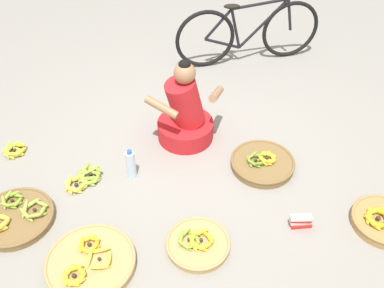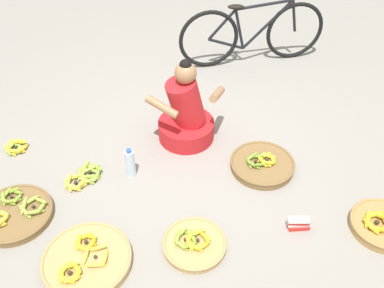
{
  "view_description": "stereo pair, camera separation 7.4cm",
  "coord_description": "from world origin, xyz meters",
  "px_view_note": "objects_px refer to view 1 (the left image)",
  "views": [
    {
      "loc": [
        -0.07,
        -2.81,
        2.66
      ],
      "look_at": [
        0.0,
        -0.2,
        0.35
      ],
      "focal_mm": 40.37,
      "sensor_mm": 36.0,
      "label": 1
    },
    {
      "loc": [
        0.01,
        -2.81,
        2.66
      ],
      "look_at": [
        0.0,
        -0.2,
        0.35
      ],
      "focal_mm": 40.37,
      "sensor_mm": 36.0,
      "label": 2
    }
  ],
  "objects_px": {
    "bicycle_leaning": "(248,33)",
    "banana_basket_near_vendor": "(383,221)",
    "loose_bananas_near_bicycle": "(85,178)",
    "water_bottle": "(131,164)",
    "banana_basket_front_right": "(198,244)",
    "vendor_woman_front": "(185,115)",
    "packet_carton_stack": "(301,221)",
    "banana_basket_mid_right": "(90,263)",
    "loose_bananas_back_center": "(14,151)",
    "banana_basket_mid_left": "(262,163)",
    "banana_basket_back_left": "(15,217)"
  },
  "relations": [
    {
      "from": "loose_bananas_back_center",
      "to": "water_bottle",
      "type": "xyz_separation_m",
      "value": [
        1.09,
        -0.31,
        0.1
      ]
    },
    {
      "from": "bicycle_leaning",
      "to": "loose_bananas_back_center",
      "type": "bearing_deg",
      "value": -145.72
    },
    {
      "from": "loose_bananas_back_center",
      "to": "banana_basket_front_right",
      "type": "bearing_deg",
      "value": -32.95
    },
    {
      "from": "vendor_woman_front",
      "to": "loose_bananas_back_center",
      "type": "distance_m",
      "value": 1.59
    },
    {
      "from": "banana_basket_front_right",
      "to": "water_bottle",
      "type": "distance_m",
      "value": 0.92
    },
    {
      "from": "banana_basket_back_left",
      "to": "banana_basket_front_right",
      "type": "height_order",
      "value": "banana_basket_back_left"
    },
    {
      "from": "banana_basket_front_right",
      "to": "banana_basket_near_vendor",
      "type": "height_order",
      "value": "banana_basket_near_vendor"
    },
    {
      "from": "banana_basket_back_left",
      "to": "banana_basket_near_vendor",
      "type": "distance_m",
      "value": 2.82
    },
    {
      "from": "banana_basket_near_vendor",
      "to": "packet_carton_stack",
      "type": "xyz_separation_m",
      "value": [
        -0.63,
        0.01,
        0.01
      ]
    },
    {
      "from": "loose_bananas_near_bicycle",
      "to": "vendor_woman_front",
      "type": "bearing_deg",
      "value": 32.74
    },
    {
      "from": "loose_bananas_near_bicycle",
      "to": "loose_bananas_back_center",
      "type": "relative_size",
      "value": 1.52
    },
    {
      "from": "banana_basket_mid_right",
      "to": "loose_bananas_back_center",
      "type": "bearing_deg",
      "value": 126.04
    },
    {
      "from": "loose_bananas_near_bicycle",
      "to": "loose_bananas_back_center",
      "type": "height_order",
      "value": "loose_bananas_near_bicycle"
    },
    {
      "from": "vendor_woman_front",
      "to": "banana_basket_near_vendor",
      "type": "distance_m",
      "value": 1.85
    },
    {
      "from": "banana_basket_near_vendor",
      "to": "water_bottle",
      "type": "bearing_deg",
      "value": 163.47
    },
    {
      "from": "bicycle_leaning",
      "to": "banana_basket_mid_left",
      "type": "relative_size",
      "value": 3.0
    },
    {
      "from": "banana_basket_near_vendor",
      "to": "loose_bananas_near_bicycle",
      "type": "height_order",
      "value": "banana_basket_near_vendor"
    },
    {
      "from": "banana_basket_back_left",
      "to": "loose_bananas_back_center",
      "type": "distance_m",
      "value": 0.82
    },
    {
      "from": "banana_basket_mid_right",
      "to": "banana_basket_mid_left",
      "type": "distance_m",
      "value": 1.66
    },
    {
      "from": "bicycle_leaning",
      "to": "water_bottle",
      "type": "distance_m",
      "value": 2.24
    },
    {
      "from": "bicycle_leaning",
      "to": "banana_basket_near_vendor",
      "type": "bearing_deg",
      "value": -72.98
    },
    {
      "from": "banana_basket_near_vendor",
      "to": "water_bottle",
      "type": "relative_size",
      "value": 1.7
    },
    {
      "from": "loose_bananas_back_center",
      "to": "water_bottle",
      "type": "height_order",
      "value": "water_bottle"
    },
    {
      "from": "banana_basket_mid_right",
      "to": "banana_basket_back_left",
      "type": "bearing_deg",
      "value": 146.71
    },
    {
      "from": "bicycle_leaning",
      "to": "water_bottle",
      "type": "height_order",
      "value": "bicycle_leaning"
    },
    {
      "from": "vendor_woman_front",
      "to": "packet_carton_stack",
      "type": "height_order",
      "value": "vendor_woman_front"
    },
    {
      "from": "water_bottle",
      "to": "banana_basket_front_right",
      "type": "bearing_deg",
      "value": -54.22
    },
    {
      "from": "banana_basket_mid_left",
      "to": "packet_carton_stack",
      "type": "relative_size",
      "value": 3.15
    },
    {
      "from": "loose_bananas_back_center",
      "to": "banana_basket_mid_left",
      "type": "bearing_deg",
      "value": -5.98
    },
    {
      "from": "banana_basket_front_right",
      "to": "banana_basket_near_vendor",
      "type": "distance_m",
      "value": 1.43
    },
    {
      "from": "banana_basket_back_left",
      "to": "banana_basket_front_right",
      "type": "relative_size",
      "value": 1.25
    },
    {
      "from": "banana_basket_mid_right",
      "to": "loose_bananas_back_center",
      "type": "xyz_separation_m",
      "value": [
        -0.87,
        1.2,
        -0.02
      ]
    },
    {
      "from": "banana_basket_near_vendor",
      "to": "loose_bananas_near_bicycle",
      "type": "xyz_separation_m",
      "value": [
        -2.35,
        0.53,
        -0.02
      ]
    },
    {
      "from": "banana_basket_mid_left",
      "to": "banana_basket_mid_right",
      "type": "bearing_deg",
      "value": -144.38
    },
    {
      "from": "bicycle_leaning",
      "to": "banana_basket_near_vendor",
      "type": "xyz_separation_m",
      "value": [
        0.75,
        -2.46,
        -0.31
      ]
    },
    {
      "from": "banana_basket_back_left",
      "to": "banana_basket_mid_left",
      "type": "xyz_separation_m",
      "value": [
        1.99,
        0.55,
        0.0
      ]
    },
    {
      "from": "banana_basket_front_right",
      "to": "bicycle_leaning",
      "type": "bearing_deg",
      "value": 75.72
    },
    {
      "from": "bicycle_leaning",
      "to": "banana_basket_mid_left",
      "type": "xyz_separation_m",
      "value": [
        -0.07,
        -1.8,
        -0.31
      ]
    },
    {
      "from": "banana_basket_near_vendor",
      "to": "water_bottle",
      "type": "height_order",
      "value": "water_bottle"
    },
    {
      "from": "banana_basket_near_vendor",
      "to": "banana_basket_front_right",
      "type": "bearing_deg",
      "value": -173.44
    },
    {
      "from": "banana_basket_mid_left",
      "to": "loose_bananas_near_bicycle",
      "type": "relative_size",
      "value": 1.58
    },
    {
      "from": "vendor_woman_front",
      "to": "banana_basket_near_vendor",
      "type": "xyz_separation_m",
      "value": [
        1.49,
        -1.08,
        -0.22
      ]
    },
    {
      "from": "bicycle_leaning",
      "to": "banana_basket_front_right",
      "type": "xyz_separation_m",
      "value": [
        -0.67,
        -2.62,
        -0.32
      ]
    },
    {
      "from": "vendor_woman_front",
      "to": "banana_basket_mid_right",
      "type": "distance_m",
      "value": 1.56
    },
    {
      "from": "banana_basket_mid_right",
      "to": "banana_basket_mid_left",
      "type": "bearing_deg",
      "value": 35.62
    },
    {
      "from": "vendor_woman_front",
      "to": "banana_basket_near_vendor",
      "type": "bearing_deg",
      "value": -35.88
    },
    {
      "from": "water_bottle",
      "to": "vendor_woman_front",
      "type": "bearing_deg",
      "value": 46.84
    },
    {
      "from": "banana_basket_back_left",
      "to": "vendor_woman_front",
      "type": "bearing_deg",
      "value": 36.05
    },
    {
      "from": "loose_bananas_near_bicycle",
      "to": "water_bottle",
      "type": "height_order",
      "value": "water_bottle"
    },
    {
      "from": "vendor_woman_front",
      "to": "banana_basket_back_left",
      "type": "relative_size",
      "value": 1.41
    }
  ]
}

